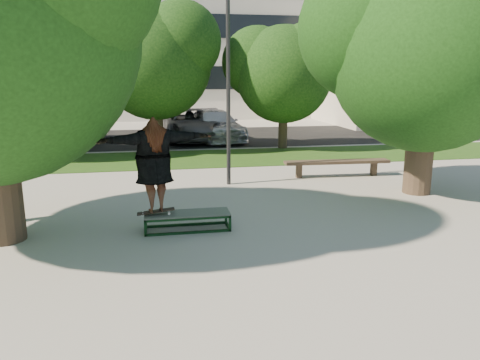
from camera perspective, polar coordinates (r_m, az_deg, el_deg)
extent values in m
plane|color=#A09C93|center=(9.25, -2.54, -7.77)|extent=(120.00, 120.00, 0.00)
cube|color=#194513|center=(18.50, -3.61, 2.68)|extent=(30.00, 4.00, 0.02)
cube|color=black|center=(24.83, -7.76, 5.15)|extent=(40.00, 8.00, 0.01)
cylinder|color=#38281E|center=(13.75, 21.15, 4.62)|extent=(0.76, 0.76, 3.00)
sphere|color=#14360E|center=(13.64, 21.93, 14.13)|extent=(5.20, 5.20, 5.20)
sphere|color=#14360E|center=(13.75, 15.56, 17.27)|extent=(3.90, 3.90, 3.90)
cylinder|color=#38281E|center=(20.38, -25.79, 6.32)|extent=(0.44, 0.44, 2.80)
sphere|color=black|center=(20.29, -26.36, 12.09)|extent=(4.40, 4.40, 4.40)
sphere|color=black|center=(19.65, -24.07, 14.58)|extent=(3.08, 3.08, 3.08)
cylinder|color=#38281E|center=(20.66, -10.10, 7.73)|extent=(0.50, 0.50, 3.00)
sphere|color=black|center=(20.59, -10.34, 13.89)|extent=(4.80, 4.80, 4.80)
sphere|color=black|center=(21.36, -13.76, 15.30)|extent=(3.60, 3.60, 3.60)
sphere|color=black|center=(20.19, -7.24, 16.41)|extent=(3.36, 3.36, 3.36)
cylinder|color=#38281E|center=(20.97, 5.27, 7.39)|extent=(0.40, 0.40, 2.60)
sphere|color=black|center=(20.88, 5.38, 12.67)|extent=(4.20, 4.20, 4.20)
sphere|color=black|center=(21.23, 2.12, 14.14)|extent=(3.15, 3.15, 3.15)
sphere|color=black|center=(20.77, 8.34, 14.63)|extent=(2.94, 2.94, 2.94)
cylinder|color=#2D2D30|center=(13.76, -1.44, 11.75)|extent=(0.12, 0.12, 6.00)
cube|color=silver|center=(40.87, -12.32, 19.17)|extent=(30.00, 14.00, 16.00)
cube|color=black|center=(33.54, -12.22, 12.07)|extent=(27.60, 0.12, 1.60)
cube|color=black|center=(33.69, -12.52, 18.03)|extent=(27.60, 0.12, 1.60)
cube|color=beige|center=(36.11, 22.14, 13.06)|extent=(15.00, 10.00, 8.00)
cube|color=#475147|center=(10.00, -6.46, -4.08)|extent=(1.80, 0.60, 0.03)
cylinder|color=white|center=(9.90, -11.77, -4.19)|extent=(0.06, 0.03, 0.06)
cylinder|color=white|center=(10.05, -11.75, -3.93)|extent=(0.06, 0.03, 0.06)
cylinder|color=white|center=(9.89, -8.64, -4.07)|extent=(0.06, 0.03, 0.06)
cylinder|color=white|center=(10.05, -8.67, -3.81)|extent=(0.06, 0.03, 0.06)
cube|color=black|center=(9.96, -10.22, -3.78)|extent=(0.78, 0.20, 0.10)
imported|color=brown|center=(9.72, -10.45, 1.84)|extent=(2.50, 1.14, 1.97)
cube|color=#453629|center=(15.11, 7.20, 1.15)|extent=(0.18, 0.18, 0.46)
cube|color=#453629|center=(15.95, 15.98, 1.37)|extent=(0.18, 0.18, 0.46)
cube|color=#453629|center=(15.43, 11.75, 2.19)|extent=(3.46, 0.61, 0.09)
imported|color=#9D9EA2|center=(24.14, -19.01, 6.24)|extent=(2.15, 4.73, 1.57)
imported|color=black|center=(22.55, -20.32, 5.55)|extent=(2.13, 4.53, 1.44)
imported|color=#504F54|center=(23.77, -6.02, 6.73)|extent=(2.72, 5.63, 1.55)
imported|color=silver|center=(23.64, -3.09, 6.68)|extent=(2.93, 5.40, 1.49)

